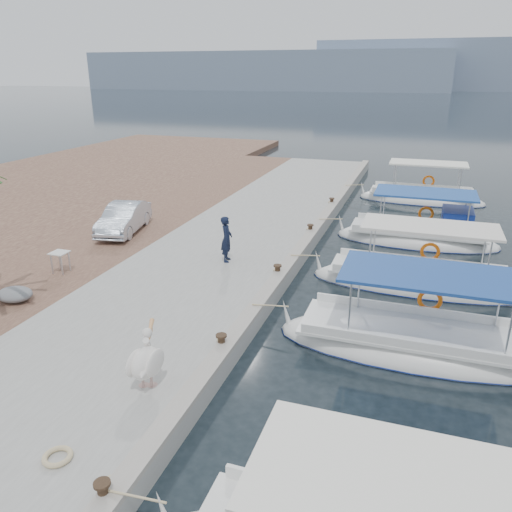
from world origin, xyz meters
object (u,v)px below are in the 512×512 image
at_px(parked_car, 124,218).
at_px(fishing_caique_d, 419,238).
at_px(fishing_caique_c, 418,284).
at_px(fishing_caique_e, 421,200).
at_px(fisherman, 227,239).
at_px(fishing_caique_b, 414,346).
at_px(pelican, 146,361).

bearing_deg(parked_car, fishing_caique_d, 6.69).
distance_m(fishing_caique_d, parked_car, 12.70).
distance_m(fishing_caique_c, fishing_caique_e, 12.56).
relative_size(fishing_caique_c, fishing_caique_e, 1.05).
relative_size(fishing_caique_e, fisherman, 4.13).
bearing_deg(fishing_caique_b, parked_car, 156.57).
bearing_deg(fishing_caique_e, parked_car, -135.64).
xyz_separation_m(fishing_caique_e, pelican, (-5.28, -21.16, 0.99)).
distance_m(fishing_caique_b, fishing_caique_c, 4.34).
height_order(fishing_caique_c, parked_car, fishing_caique_c).
bearing_deg(fishing_caique_d, fishing_caique_c, -88.80).
bearing_deg(fisherman, fishing_caique_d, -60.65).
relative_size(fishing_caique_b, fishing_caique_d, 1.07).
bearing_deg(parked_car, fishing_caique_c, -16.49).
distance_m(fishing_caique_d, fisherman, 8.91).
distance_m(pelican, fisherman, 7.77).
xyz_separation_m(fishing_caique_d, parked_car, (-11.98, -4.09, 0.92)).
relative_size(fishing_caique_e, pelican, 4.47).
xyz_separation_m(fishing_caique_c, parked_car, (-12.09, 0.91, 0.98)).
bearing_deg(fishing_caique_b, fishing_caique_d, 90.81).
height_order(fishing_caique_b, fishing_caique_e, same).
height_order(fishing_caique_c, fishing_caique_d, same).
bearing_deg(fisherman, fishing_caique_e, -38.48).
bearing_deg(fishing_caique_e, pelican, -104.01).
distance_m(fishing_caique_e, fisherman, 15.01).
height_order(fishing_caique_e, pelican, fishing_caique_e).
bearing_deg(fishing_caique_d, pelican, -111.48).
height_order(fishing_caique_e, parked_car, fishing_caique_e).
xyz_separation_m(fishing_caique_c, fishing_caique_d, (-0.11, 5.00, 0.07)).
xyz_separation_m(fisherman, parked_car, (-5.44, 1.84, -0.22)).
relative_size(fisherman, parked_car, 0.45).
bearing_deg(fishing_caique_e, fishing_caique_b, -89.30).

